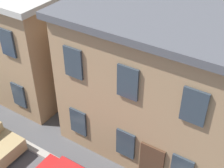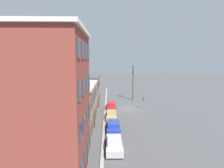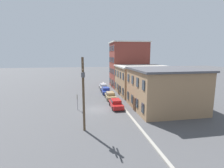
{
  "view_description": "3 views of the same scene",
  "coord_description": "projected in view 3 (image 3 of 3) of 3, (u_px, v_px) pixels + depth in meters",
  "views": [
    {
      "loc": [
        5.12,
        -2.37,
        11.68
      ],
      "look_at": [
        0.62,
        4.6,
        5.74
      ],
      "focal_mm": 50.0,
      "sensor_mm": 36.0,
      "label": 1
    },
    {
      "loc": [
        -35.17,
        3.86,
        9.81
      ],
      "look_at": [
        -0.27,
        3.13,
        5.23
      ],
      "focal_mm": 28.0,
      "sensor_mm": 36.0,
      "label": 2
    },
    {
      "loc": [
        28.23,
        -2.54,
        9.13
      ],
      "look_at": [
        1.63,
        2.25,
        4.53
      ],
      "focal_mm": 28.0,
      "sensor_mm": 36.0,
      "label": 3
    }
  ],
  "objects": [
    {
      "name": "car_blue",
      "position": [
        106.0,
        90.0,
        41.12
      ],
      "size": [
        4.4,
        1.92,
        1.43
      ],
      "color": "#233899",
      "rests_on": "ground_plane"
    },
    {
      "name": "ground_plane",
      "position": [
        97.0,
        109.0,
        29.37
      ],
      "size": [
        200.0,
        200.0,
        0.0
      ],
      "primitive_type": "plane",
      "color": "#4C4C4F"
    },
    {
      "name": "utility_pole",
      "position": [
        83.0,
        90.0,
        20.42
      ],
      "size": [
        2.4,
        0.44,
        8.83
      ],
      "color": "brown",
      "rests_on": "ground_plane"
    },
    {
      "name": "car_silver",
      "position": [
        103.0,
        86.0,
        46.11
      ],
      "size": [
        4.4,
        1.92,
        1.43
      ],
      "color": "#B7B7BC",
      "rests_on": "ground_plane"
    },
    {
      "name": "car_tan",
      "position": [
        110.0,
        95.0,
        36.01
      ],
      "size": [
        4.4,
        1.92,
        1.43
      ],
      "color": "tan",
      "rests_on": "ground_plane"
    },
    {
      "name": "apartment_midblock",
      "position": [
        142.0,
        80.0,
        40.54
      ],
      "size": [
        10.89,
        11.25,
        6.56
      ],
      "color": "#9E7A56",
      "rests_on": "ground_plane"
    },
    {
      "name": "apartment_corner",
      "position": [
        128.0,
        65.0,
        49.2
      ],
      "size": [
        8.66,
        10.01,
        12.55
      ],
      "color": "brown",
      "rests_on": "ground_plane"
    },
    {
      "name": "car_red",
      "position": [
        116.0,
        103.0,
        30.16
      ],
      "size": [
        4.4,
        1.92,
        1.43
      ],
      "color": "#B21E1E",
      "rests_on": "ground_plane"
    },
    {
      "name": "kerb_strip",
      "position": [
        123.0,
        107.0,
        30.14
      ],
      "size": [
        56.0,
        0.36,
        0.16
      ],
      "primitive_type": "cube",
      "color": "#9E998E",
      "rests_on": "ground_plane"
    },
    {
      "name": "caution_sign",
      "position": [
        77.0,
        99.0,
        28.78
      ],
      "size": [
        1.02,
        0.08,
        2.74
      ],
      "color": "slate",
      "rests_on": "ground_plane"
    },
    {
      "name": "apartment_far",
      "position": [
        164.0,
        89.0,
        29.03
      ],
      "size": [
        10.91,
        10.7,
        6.86
      ],
      "color": "#9E7A56",
      "rests_on": "ground_plane"
    }
  ]
}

